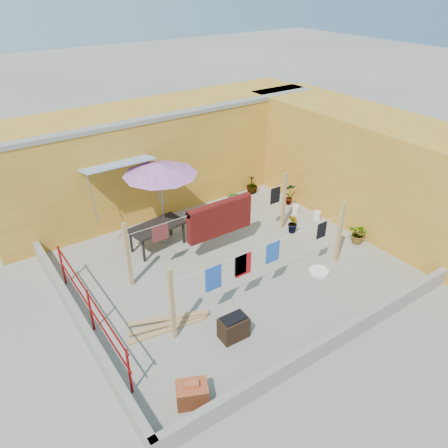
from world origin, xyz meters
The scene contains 21 objects.
ground centered at (0.00, 0.00, 0.00)m, with size 80.00×80.00×0.00m, color #9E998E.
wall_back centered at (0.50, 4.69, 1.61)m, with size 11.00×3.27×3.21m.
wall_right centered at (5.20, 0.00, 1.60)m, with size 2.40×9.00×3.20m, color gold.
parapet_front centered at (0.00, -3.58, 0.22)m, with size 8.30×0.16×0.44m, color gray.
parapet_left centered at (-4.08, 0.00, 0.22)m, with size 0.16×7.30×0.44m, color gray.
red_railing centered at (-3.85, -0.20, 0.72)m, with size 0.05×4.20×1.10m.
clothesline_rig centered at (0.14, 0.57, 1.03)m, with size 5.09×2.35×1.80m.
patio_umbrella centered at (-0.78, 2.24, 2.21)m, with size 2.22×2.22×2.46m.
outdoor_table centered at (-1.16, 1.95, 0.66)m, with size 1.65×0.99×0.73m.
brick_stack centered at (-3.03, -3.03, 0.22)m, with size 0.70×0.62×0.50m.
lumber_pile centered at (-2.44, -1.03, 0.06)m, with size 1.93×0.81×0.12m.
brazier centered at (-1.45, -2.12, 0.27)m, with size 0.62×0.42×0.55m.
white_basin centered at (1.73, -1.54, 0.05)m, with size 0.54×0.54×0.09m.
water_jug_a centered at (3.70, 0.51, 0.15)m, with size 0.22×0.22×0.35m.
water_jug_b centered at (3.45, 1.23, 0.14)m, with size 0.21×0.21×0.33m.
green_hose centered at (2.47, 3.20, 0.04)m, with size 0.56×0.56×0.08m.
plant_back_a centered at (1.59, 1.97, 0.37)m, with size 0.67×0.58×0.74m, color #1B5919.
plant_back_b centered at (3.19, 3.20, 0.34)m, with size 0.38×0.38×0.69m, color #1B5919.
plant_right_a centered at (3.70, 1.82, 0.39)m, with size 0.41×0.28×0.79m, color #1B5919.
plant_right_b centered at (2.53, 0.36, 0.32)m, with size 0.35×0.29×0.64m, color #1B5919.
plant_right_c centered at (3.70, -1.14, 0.30)m, with size 0.55×0.47×0.61m, color #1B5919.
Camera 1 is at (-5.56, -7.70, 6.87)m, focal length 35.00 mm.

